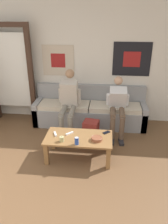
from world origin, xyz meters
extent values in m
plane|color=brown|center=(0.00, 0.00, 0.00)|extent=(18.00, 18.00, 0.00)
cube|color=silver|center=(0.00, 2.99, 1.27)|extent=(10.00, 0.05, 2.55)
cube|color=beige|center=(-0.62, 2.95, 1.36)|extent=(0.70, 0.01, 0.67)
cube|color=maroon|center=(-0.62, 2.95, 1.36)|extent=(0.32, 0.01, 0.30)
cube|color=black|center=(0.97, 2.95, 1.42)|extent=(0.79, 0.01, 0.71)
cube|color=maroon|center=(0.97, 2.95, 1.42)|extent=(0.36, 0.01, 0.32)
cube|color=#382319|center=(-1.21, 2.76, 1.02)|extent=(0.10, 0.10, 2.05)
cube|color=#382319|center=(-1.66, 2.76, 2.10)|extent=(1.00, 0.10, 0.10)
cube|color=silver|center=(-1.66, 2.78, 1.13)|extent=(0.82, 0.02, 1.64)
cube|color=gray|center=(0.11, 2.90, 0.42)|extent=(2.45, 0.13, 0.85)
cube|color=gray|center=(0.11, 2.57, 0.20)|extent=(2.45, 0.53, 0.41)
cube|color=gray|center=(-1.05, 2.57, 0.26)|extent=(0.12, 0.53, 0.53)
cube|color=gray|center=(1.27, 2.57, 0.26)|extent=(0.12, 0.53, 0.53)
cube|color=beige|center=(-0.44, 2.57, 0.46)|extent=(1.08, 0.49, 0.10)
cube|color=beige|center=(0.66, 2.57, 0.46)|extent=(1.08, 0.49, 0.10)
cube|color=olive|center=(0.03, 1.34, 0.40)|extent=(1.13, 0.59, 0.03)
cube|color=olive|center=(-0.48, 1.58, 0.19)|extent=(0.07, 0.07, 0.38)
cube|color=olive|center=(0.54, 1.58, 0.19)|extent=(0.07, 0.07, 0.38)
cube|color=olive|center=(-0.48, 1.11, 0.19)|extent=(0.07, 0.07, 0.38)
cube|color=olive|center=(0.54, 1.11, 0.19)|extent=(0.07, 0.07, 0.38)
cylinder|color=gray|center=(-0.38, 2.13, 0.51)|extent=(0.11, 0.46, 0.11)
cylinder|color=gray|center=(-0.38, 1.91, 0.27)|extent=(0.10, 0.10, 0.48)
cube|color=#232328|center=(-0.38, 1.84, 0.03)|extent=(0.11, 0.25, 0.05)
cylinder|color=gray|center=(-0.20, 2.13, 0.51)|extent=(0.11, 0.46, 0.11)
cylinder|color=gray|center=(-0.20, 1.91, 0.27)|extent=(0.10, 0.10, 0.48)
cube|color=#232328|center=(-0.20, 1.84, 0.03)|extent=(0.11, 0.25, 0.05)
cube|color=beige|center=(-0.29, 2.42, 0.78)|extent=(0.35, 0.35, 0.59)
sphere|color=#9E7556|center=(-0.29, 2.52, 1.18)|extent=(0.18, 0.18, 0.18)
cylinder|color=beige|center=(-0.49, 2.43, 0.74)|extent=(0.08, 0.11, 0.31)
cylinder|color=beige|center=(-0.10, 2.43, 0.74)|extent=(0.08, 0.11, 0.31)
cylinder|color=brown|center=(0.61, 2.16, 0.51)|extent=(0.11, 0.40, 0.11)
cylinder|color=brown|center=(0.61, 1.96, 0.27)|extent=(0.10, 0.10, 0.48)
cube|color=#232328|center=(0.61, 1.89, 0.03)|extent=(0.11, 0.25, 0.05)
cylinder|color=brown|center=(0.79, 2.16, 0.51)|extent=(0.11, 0.40, 0.11)
cylinder|color=brown|center=(0.79, 1.96, 0.27)|extent=(0.10, 0.10, 0.48)
cube|color=#232328|center=(0.79, 1.89, 0.03)|extent=(0.11, 0.25, 0.05)
cube|color=silver|center=(0.70, 2.46, 0.72)|extent=(0.34, 0.40, 0.51)
sphere|color=tan|center=(0.70, 2.61, 1.04)|extent=(0.18, 0.18, 0.18)
cylinder|color=silver|center=(0.51, 2.48, 0.67)|extent=(0.08, 0.13, 0.26)
cylinder|color=silver|center=(0.89, 2.48, 0.67)|extent=(0.08, 0.13, 0.26)
cube|color=maroon|center=(0.19, 1.97, 0.20)|extent=(0.33, 0.31, 0.40)
cube|color=maroon|center=(0.17, 1.85, 0.11)|extent=(0.21, 0.13, 0.18)
cylinder|color=brown|center=(0.34, 1.27, 0.44)|extent=(0.18, 0.18, 0.05)
torus|color=brown|center=(0.34, 1.27, 0.46)|extent=(0.19, 0.19, 0.02)
cylinder|color=tan|center=(-0.22, 1.18, 0.46)|extent=(0.08, 0.08, 0.08)
cylinder|color=black|center=(-0.22, 1.18, 0.50)|extent=(0.00, 0.00, 0.01)
cylinder|color=#28479E|center=(0.03, 1.12, 0.48)|extent=(0.07, 0.07, 0.12)
cylinder|color=silver|center=(0.03, 1.12, 0.54)|extent=(0.06, 0.06, 0.00)
cube|color=white|center=(-0.14, 1.42, 0.43)|extent=(0.13, 0.12, 0.02)
cylinder|color=#333842|center=(-0.11, 1.44, 0.44)|extent=(0.01, 0.01, 0.00)
cube|color=white|center=(-0.38, 1.38, 0.43)|extent=(0.09, 0.15, 0.02)
cylinder|color=#333842|center=(-0.39, 1.41, 0.44)|extent=(0.01, 0.01, 0.00)
cube|color=black|center=(0.49, 1.54, 0.42)|extent=(0.14, 0.14, 0.01)
cube|color=black|center=(0.49, 1.54, 0.43)|extent=(0.13, 0.13, 0.00)
camera|label=1|loc=(0.46, -1.79, 2.32)|focal=35.00mm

